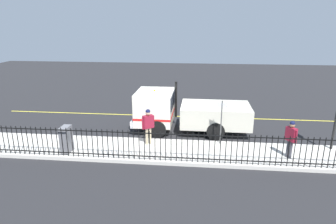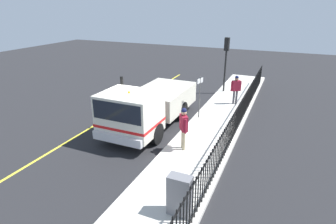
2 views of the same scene
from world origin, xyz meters
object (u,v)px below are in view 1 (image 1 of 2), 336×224
(utility_cabinet, at_px, (66,139))
(traffic_cone, at_px, (230,118))
(work_truck, at_px, (181,110))
(street_sign, at_px, (221,117))
(worker_standing, at_px, (148,123))
(pedestrian_distant, at_px, (291,136))

(utility_cabinet, height_order, traffic_cone, utility_cabinet)
(work_truck, height_order, utility_cabinet, work_truck)
(traffic_cone, distance_m, street_sign, 4.01)
(worker_standing, height_order, pedestrian_distant, worker_standing)
(pedestrian_distant, bearing_deg, work_truck, 24.98)
(pedestrian_distant, bearing_deg, street_sign, 34.22)
(pedestrian_distant, xyz_separation_m, traffic_cone, (-5.05, -2.09, -0.91))
(worker_standing, bearing_deg, work_truck, 23.61)
(pedestrian_distant, height_order, traffic_cone, pedestrian_distant)
(work_truck, bearing_deg, street_sign, -133.30)
(work_truck, relative_size, traffic_cone, 10.06)
(worker_standing, xyz_separation_m, pedestrian_distant, (0.87, 6.50, -0.05))
(traffic_cone, bearing_deg, work_truck, -59.82)
(work_truck, xyz_separation_m, traffic_cone, (-1.72, 2.95, -0.92))
(work_truck, bearing_deg, pedestrian_distant, -123.01)
(worker_standing, distance_m, pedestrian_distant, 6.56)
(work_truck, height_order, pedestrian_distant, work_truck)
(worker_standing, distance_m, traffic_cone, 6.16)
(utility_cabinet, bearing_deg, work_truck, 126.17)
(work_truck, bearing_deg, utility_cabinet, 126.67)
(worker_standing, distance_m, utility_cabinet, 3.90)
(pedestrian_distant, distance_m, traffic_cone, 5.54)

